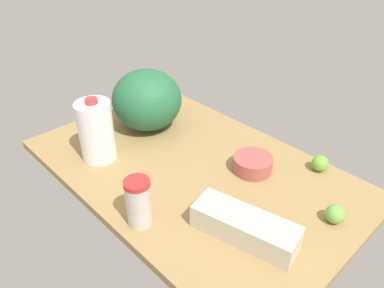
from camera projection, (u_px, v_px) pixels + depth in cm
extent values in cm
cube|color=olive|center=(192.00, 170.00, 137.79)|extent=(120.00, 76.00, 3.00)
cylinder|color=beige|center=(139.00, 204.00, 109.74)|extent=(7.55, 7.55, 14.31)
cylinder|color=red|center=(137.00, 183.00, 105.44)|extent=(7.78, 7.78, 1.40)
ellipsoid|color=#23613B|center=(147.00, 100.00, 154.83)|extent=(28.82, 28.82, 25.12)
cylinder|color=#AA4E49|center=(253.00, 164.00, 133.87)|extent=(14.14, 14.14, 5.59)
cube|color=beige|center=(245.00, 226.00, 106.79)|extent=(32.44, 17.22, 7.56)
cylinder|color=white|center=(96.00, 131.00, 136.08)|extent=(12.79, 12.79, 22.79)
cylinder|color=red|center=(91.00, 101.00, 129.35)|extent=(4.47, 4.47, 1.80)
sphere|color=#6AAD31|center=(320.00, 163.00, 133.77)|extent=(5.92, 5.92, 5.92)
sphere|color=#6AB040|center=(335.00, 214.00, 112.19)|extent=(5.85, 5.85, 5.85)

